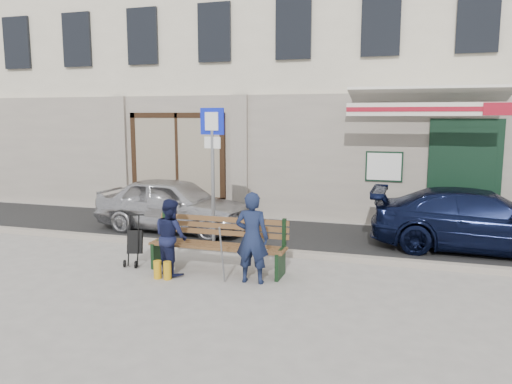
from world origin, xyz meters
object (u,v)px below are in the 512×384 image
at_px(man, 252,238).
at_px(stroller, 135,243).
at_px(car_silver, 174,204).
at_px(parking_sign, 213,155).
at_px(woman, 171,236).
at_px(bench, 215,245).
at_px(car_navy, 480,221).

relative_size(man, stroller, 1.63).
relative_size(car_silver, man, 2.50).
xyz_separation_m(parking_sign, man, (1.40, -1.80, -1.16)).
relative_size(car_silver, parking_sign, 1.31).
relative_size(car_silver, woman, 2.87).
relative_size(parking_sign, bench, 1.17).
distance_m(bench, man, 0.93).
distance_m(car_navy, parking_sign, 5.45).
height_order(bench, stroller, bench).
xyz_separation_m(bench, man, (0.80, -0.39, 0.28)).
bearing_deg(stroller, car_silver, 82.50).
xyz_separation_m(car_silver, stroller, (0.56, -2.68, -0.23)).
xyz_separation_m(car_silver, man, (2.86, -2.96, 0.11)).
bearing_deg(man, bench, -29.12).
relative_size(car_navy, stroller, 4.65).
bearing_deg(car_navy, woman, 121.60).
distance_m(bench, woman, 0.77).
distance_m(man, stroller, 2.34).
bearing_deg(stroller, car_navy, 6.28).
bearing_deg(bench, stroller, -175.78).
xyz_separation_m(car_navy, bench, (-4.52, -2.77, -0.15)).
relative_size(parking_sign, man, 1.91).
xyz_separation_m(bench, woman, (-0.65, -0.36, 0.19)).
distance_m(car_silver, woman, 3.25).
relative_size(bench, stroller, 2.65).
height_order(car_navy, bench, car_navy).
distance_m(car_silver, bench, 3.30).
xyz_separation_m(car_navy, stroller, (-6.02, -2.88, -0.21)).
bearing_deg(man, car_navy, -142.66).
bearing_deg(car_navy, car_silver, 92.18).
bearing_deg(car_silver, stroller, -164.78).
distance_m(car_navy, stroller, 6.68).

